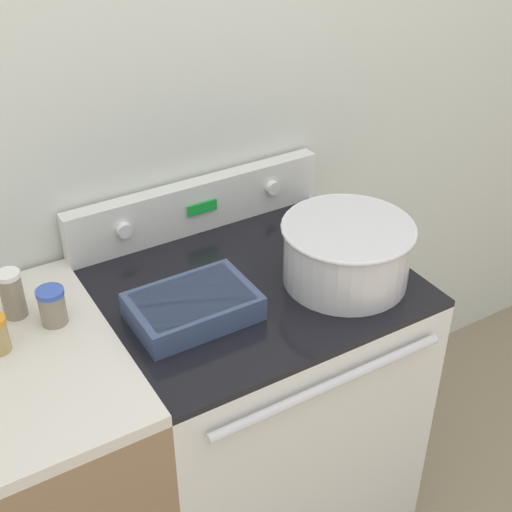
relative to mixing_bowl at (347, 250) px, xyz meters
name	(u,v)px	position (x,y,z in m)	size (l,w,h in m)	color
kitchen_wall	(183,114)	(-0.21, 0.48, 0.24)	(8.00, 0.05, 2.50)	silver
stove_range	(253,410)	(-0.21, 0.12, -0.55)	(0.77, 0.69, 0.92)	silver
control_panel	(197,205)	(-0.21, 0.42, -0.02)	(0.77, 0.07, 0.15)	silver
mixing_bowl	(347,250)	(0.00, 0.00, 0.00)	(0.34, 0.34, 0.16)	silver
casserole_dish	(193,305)	(-0.40, 0.06, -0.05)	(0.29, 0.20, 0.06)	#38476B
ladle	(345,213)	(0.16, 0.22, -0.05)	(0.08, 0.30, 0.08)	#7AB2C6
spice_jar_blue_cap	(52,306)	(-0.69, 0.20, -0.03)	(0.06, 0.06, 0.09)	gray
spice_jar_white_cap	(12,294)	(-0.76, 0.27, -0.02)	(0.06, 0.06, 0.12)	gray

